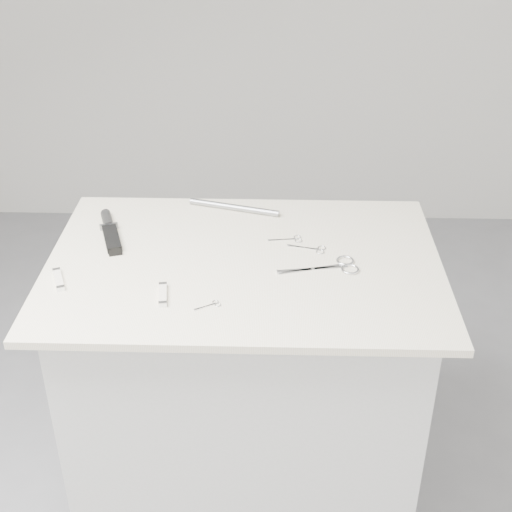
{
  "coord_description": "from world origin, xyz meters",
  "views": [
    {
      "loc": [
        0.08,
        -1.54,
        1.86
      ],
      "look_at": [
        0.03,
        0.02,
        0.92
      ],
      "focal_mm": 50.0,
      "sensor_mm": 36.0,
      "label": 1
    }
  ],
  "objects_px": {
    "large_shears": "(335,266)",
    "tiny_scissors": "(211,305)",
    "sheathed_knife": "(110,230)",
    "plinth": "(245,400)",
    "pocket_knife_b": "(59,279)",
    "metal_rail": "(234,207)",
    "embroidery_scissors_a": "(313,249)",
    "embroidery_scissors_b": "(290,239)",
    "pocket_knife_a": "(163,294)"
  },
  "relations": [
    {
      "from": "large_shears",
      "to": "sheathed_knife",
      "type": "xyz_separation_m",
      "value": [
        -0.6,
        0.16,
        0.01
      ]
    },
    {
      "from": "pocket_knife_a",
      "to": "metal_rail",
      "type": "relative_size",
      "value": 0.35
    },
    {
      "from": "embroidery_scissors_a",
      "to": "embroidery_scissors_b",
      "type": "distance_m",
      "value": 0.08
    },
    {
      "from": "embroidery_scissors_b",
      "to": "sheathed_knife",
      "type": "xyz_separation_m",
      "value": [
        -0.49,
        0.03,
        0.01
      ]
    },
    {
      "from": "embroidery_scissors_a",
      "to": "sheathed_knife",
      "type": "bearing_deg",
      "value": -173.91
    },
    {
      "from": "plinth",
      "to": "pocket_knife_a",
      "type": "height_order",
      "value": "pocket_knife_a"
    },
    {
      "from": "plinth",
      "to": "sheathed_knife",
      "type": "xyz_separation_m",
      "value": [
        -0.37,
        0.14,
        0.48
      ]
    },
    {
      "from": "embroidery_scissors_a",
      "to": "embroidery_scissors_b",
      "type": "relative_size",
      "value": 1.09
    },
    {
      "from": "metal_rail",
      "to": "embroidery_scissors_a",
      "type": "bearing_deg",
      "value": -44.91
    },
    {
      "from": "pocket_knife_b",
      "to": "metal_rail",
      "type": "relative_size",
      "value": 0.36
    },
    {
      "from": "embroidery_scissors_a",
      "to": "pocket_knife_a",
      "type": "bearing_deg",
      "value": -133.6
    },
    {
      "from": "sheathed_knife",
      "to": "tiny_scissors",
      "type": "bearing_deg",
      "value": -156.46
    },
    {
      "from": "large_shears",
      "to": "metal_rail",
      "type": "height_order",
      "value": "metal_rail"
    },
    {
      "from": "large_shears",
      "to": "pocket_knife_b",
      "type": "height_order",
      "value": "pocket_knife_b"
    },
    {
      "from": "embroidery_scissors_b",
      "to": "metal_rail",
      "type": "height_order",
      "value": "metal_rail"
    },
    {
      "from": "plinth",
      "to": "metal_rail",
      "type": "height_order",
      "value": "metal_rail"
    },
    {
      "from": "sheathed_knife",
      "to": "large_shears",
      "type": "bearing_deg",
      "value": -123.46
    },
    {
      "from": "pocket_knife_a",
      "to": "pocket_knife_b",
      "type": "distance_m",
      "value": 0.27
    },
    {
      "from": "plinth",
      "to": "pocket_knife_a",
      "type": "distance_m",
      "value": 0.54
    },
    {
      "from": "embroidery_scissors_a",
      "to": "pocket_knife_b",
      "type": "height_order",
      "value": "pocket_knife_b"
    },
    {
      "from": "metal_rail",
      "to": "pocket_knife_a",
      "type": "bearing_deg",
      "value": -107.69
    },
    {
      "from": "large_shears",
      "to": "tiny_scissors",
      "type": "distance_m",
      "value": 0.35
    },
    {
      "from": "sheathed_knife",
      "to": "metal_rail",
      "type": "bearing_deg",
      "value": -85.09
    },
    {
      "from": "pocket_knife_b",
      "to": "metal_rail",
      "type": "bearing_deg",
      "value": -67.69
    },
    {
      "from": "large_shears",
      "to": "embroidery_scissors_a",
      "type": "relative_size",
      "value": 2.05
    },
    {
      "from": "large_shears",
      "to": "plinth",
      "type": "bearing_deg",
      "value": 161.18
    },
    {
      "from": "pocket_knife_b",
      "to": "pocket_knife_a",
      "type": "bearing_deg",
      "value": -123.96
    },
    {
      "from": "embroidery_scissors_b",
      "to": "metal_rail",
      "type": "xyz_separation_m",
      "value": [
        -0.16,
        0.17,
        0.01
      ]
    },
    {
      "from": "plinth",
      "to": "pocket_knife_b",
      "type": "distance_m",
      "value": 0.66
    },
    {
      "from": "embroidery_scissors_b",
      "to": "tiny_scissors",
      "type": "bearing_deg",
      "value": -128.86
    },
    {
      "from": "sheathed_knife",
      "to": "pocket_knife_b",
      "type": "xyz_separation_m",
      "value": [
        -0.07,
        -0.25,
        -0.0
      ]
    },
    {
      "from": "large_shears",
      "to": "embroidery_scissors_a",
      "type": "distance_m",
      "value": 0.1
    },
    {
      "from": "large_shears",
      "to": "tiny_scissors",
      "type": "bearing_deg",
      "value": -161.97
    },
    {
      "from": "plinth",
      "to": "pocket_knife_b",
      "type": "relative_size",
      "value": 9.38
    },
    {
      "from": "tiny_scissors",
      "to": "plinth",
      "type": "bearing_deg",
      "value": 41.13
    },
    {
      "from": "tiny_scissors",
      "to": "sheathed_knife",
      "type": "distance_m",
      "value": 0.45
    },
    {
      "from": "embroidery_scissors_b",
      "to": "large_shears",
      "type": "bearing_deg",
      "value": -58.94
    },
    {
      "from": "embroidery_scissors_a",
      "to": "sheathed_knife",
      "type": "distance_m",
      "value": 0.55
    },
    {
      "from": "plinth",
      "to": "embroidery_scissors_b",
      "type": "xyz_separation_m",
      "value": [
        0.12,
        0.11,
        0.47
      ]
    },
    {
      "from": "embroidery_scissors_a",
      "to": "sheathed_knife",
      "type": "xyz_separation_m",
      "value": [
        -0.55,
        0.08,
        0.01
      ]
    },
    {
      "from": "embroidery_scissors_b",
      "to": "plinth",
      "type": "bearing_deg",
      "value": -144.87
    },
    {
      "from": "pocket_knife_b",
      "to": "tiny_scissors",
      "type": "bearing_deg",
      "value": -125.29
    },
    {
      "from": "large_shears",
      "to": "pocket_knife_b",
      "type": "relative_size",
      "value": 2.13
    },
    {
      "from": "sheathed_knife",
      "to": "pocket_knife_b",
      "type": "relative_size",
      "value": 2.26
    },
    {
      "from": "plinth",
      "to": "embroidery_scissors_b",
      "type": "bearing_deg",
      "value": 43.0
    },
    {
      "from": "plinth",
      "to": "sheathed_knife",
      "type": "bearing_deg",
      "value": 159.58
    },
    {
      "from": "tiny_scissors",
      "to": "metal_rail",
      "type": "relative_size",
      "value": 0.23
    },
    {
      "from": "large_shears",
      "to": "pocket_knife_a",
      "type": "xyz_separation_m",
      "value": [
        -0.41,
        -0.14,
        0.0
      ]
    },
    {
      "from": "metal_rail",
      "to": "pocket_knife_b",
      "type": "bearing_deg",
      "value": -136.09
    },
    {
      "from": "sheathed_knife",
      "to": "embroidery_scissors_b",
      "type": "bearing_deg",
      "value": -111.39
    }
  ]
}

